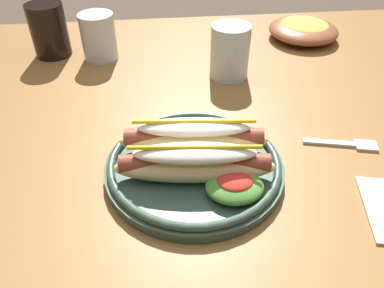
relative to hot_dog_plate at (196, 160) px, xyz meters
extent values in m
cube|color=olive|center=(0.03, 0.10, -0.04)|extent=(1.34, 1.10, 0.04)
cylinder|color=olive|center=(-0.55, 0.56, -0.41)|extent=(0.06, 0.06, 0.70)
cylinder|color=olive|center=(0.61, 0.56, -0.41)|extent=(0.06, 0.06, 0.70)
cylinder|color=#334C3D|center=(0.00, 0.00, -0.02)|extent=(0.27, 0.27, 0.02)
torus|color=#334C3D|center=(0.00, 0.00, -0.01)|extent=(0.26, 0.26, 0.01)
ellipsoid|color=beige|center=(0.00, -0.03, 0.01)|extent=(0.23, 0.07, 0.04)
cylinder|color=brown|center=(0.00, -0.03, 0.02)|extent=(0.21, 0.05, 0.03)
ellipsoid|color=silver|center=(0.00, -0.03, 0.04)|extent=(0.17, 0.06, 0.02)
cylinder|color=yellow|center=(0.00, -0.03, 0.05)|extent=(0.18, 0.02, 0.01)
ellipsoid|color=beige|center=(0.00, 0.03, 0.01)|extent=(0.23, 0.07, 0.04)
cylinder|color=brown|center=(0.00, 0.03, 0.02)|extent=(0.21, 0.05, 0.03)
ellipsoid|color=silver|center=(0.00, 0.03, 0.04)|extent=(0.17, 0.06, 0.02)
cylinder|color=yellow|center=(0.00, 0.03, 0.05)|extent=(0.18, 0.02, 0.01)
ellipsoid|color=#4C8C38|center=(0.05, -0.06, 0.00)|extent=(0.08, 0.07, 0.02)
ellipsoid|color=red|center=(0.05, -0.06, 0.01)|extent=(0.05, 0.04, 0.01)
cube|color=silver|center=(0.23, 0.05, -0.02)|extent=(0.09, 0.03, 0.00)
cube|color=silver|center=(0.29, 0.03, -0.02)|extent=(0.04, 0.03, 0.00)
cylinder|color=black|center=(-0.28, 0.44, 0.03)|extent=(0.08, 0.08, 0.12)
cylinder|color=silver|center=(0.11, 0.30, 0.03)|extent=(0.08, 0.08, 0.11)
cylinder|color=silver|center=(-0.17, 0.41, 0.03)|extent=(0.08, 0.08, 0.10)
ellipsoid|color=brown|center=(0.33, 0.47, 0.00)|extent=(0.17, 0.17, 0.04)
ellipsoid|color=gold|center=(0.33, 0.47, 0.01)|extent=(0.12, 0.12, 0.02)
camera|label=1|loc=(-0.05, -0.42, 0.36)|focal=35.22mm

